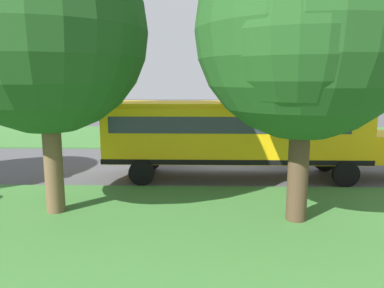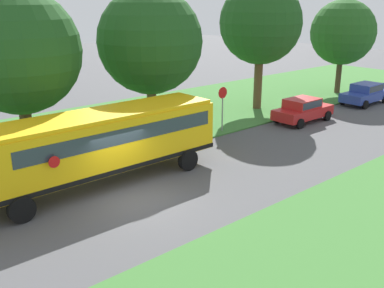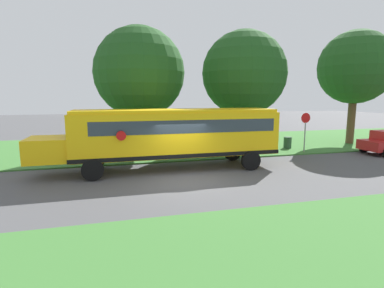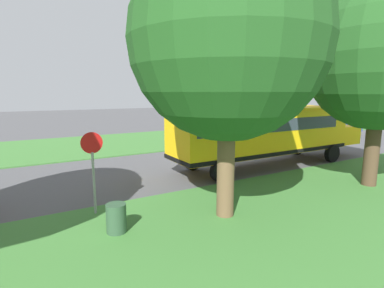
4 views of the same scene
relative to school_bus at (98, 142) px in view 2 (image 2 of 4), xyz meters
name	(u,v)px [view 2 (image 2 of 4)]	position (x,y,z in m)	size (l,w,h in m)	color
ground_plane	(136,200)	(2.37, 0.23, -1.92)	(120.00, 120.00, 0.00)	#4C4C4F
grass_verge	(35,142)	(-7.63, 0.23, -1.88)	(12.00, 80.00, 0.08)	#3D7533
school_bus	(98,142)	(0.00, 0.00, 0.00)	(2.84, 12.42, 3.16)	yellow
car_red_nearest	(303,109)	(-0.43, 15.22, -1.05)	(2.02, 4.40, 1.56)	#B21E1E
car_blue_middle	(365,92)	(-0.43, 23.21, -1.05)	(2.02, 4.40, 1.56)	#283D93
oak_tree_beside_bus	(18,53)	(-5.19, -1.01, 3.37)	(5.89, 5.89, 8.32)	#4C3826
oak_tree_roadside_mid	(149,42)	(-4.59, 6.11, 3.48)	(5.87, 5.87, 8.37)	brown
oak_tree_far_end	(262,21)	(-4.68, 15.82, 4.26)	(5.71, 5.71, 8.97)	brown
oak_tree_across_road	(343,31)	(-4.01, 25.21, 3.25)	(5.25, 5.25, 7.69)	#4C3826
stop_sign	(222,104)	(-2.23, 9.66, -0.19)	(0.08, 0.68, 2.74)	gray
trash_bin	(201,120)	(-3.92, 9.45, -1.47)	(0.56, 0.56, 0.90)	#2D4C33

